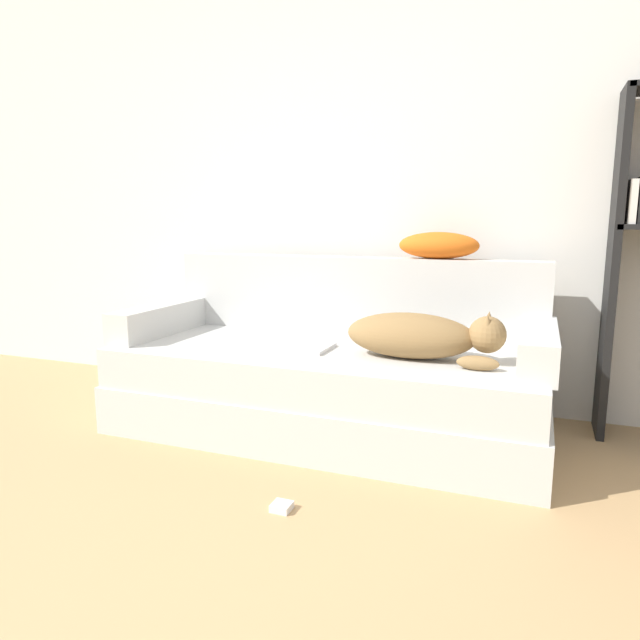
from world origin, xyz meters
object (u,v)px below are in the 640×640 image
(laptop, at_px, (300,347))
(throw_pillow, at_px, (439,245))
(power_adapter, at_px, (282,507))
(dog, at_px, (421,336))
(couch, at_px, (327,389))

(laptop, distance_m, throw_pillow, 0.88)
(throw_pillow, height_order, power_adapter, throw_pillow)
(laptop, xyz_separation_m, power_adapter, (0.24, -0.74, -0.42))
(dog, relative_size, power_adapter, 10.01)
(dog, bearing_deg, throw_pillow, 91.65)
(couch, height_order, dog, dog)
(power_adapter, bearing_deg, throw_pillow, 74.91)
(couch, xyz_separation_m, laptop, (-0.11, -0.08, 0.22))
(couch, relative_size, power_adapter, 29.55)
(couch, relative_size, dog, 2.95)
(couch, distance_m, throw_pillow, 0.93)
(laptop, height_order, power_adapter, laptop)
(dog, bearing_deg, power_adapter, -114.79)
(couch, xyz_separation_m, power_adapter, (0.13, -0.81, -0.19))
(dog, xyz_separation_m, throw_pillow, (-0.01, 0.48, 0.38))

